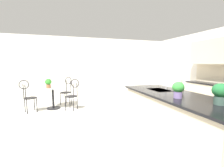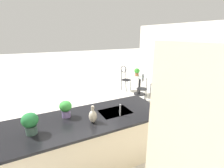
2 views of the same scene
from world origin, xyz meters
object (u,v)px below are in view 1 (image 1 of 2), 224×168
Objects in this scene: bistro_table at (53,96)px; chair_toward_desk at (73,93)px; chair_by_island at (28,95)px; chair_near_window at (67,89)px; vase_on_counter at (181,88)px; potted_plant_on_table at (48,83)px; potted_plant_counter_far at (220,93)px; potted_plant_counter_near at (178,89)px.

chair_toward_desk is (0.37, 0.64, 0.13)m from bistro_table.
chair_near_window is at bearing 120.79° from chair_by_island.
chair_by_island is at bearing -128.10° from vase_on_counter.
vase_on_counter is at bearing 33.69° from chair_near_window.
bistro_table is 0.48m from potted_plant_on_table.
potted_plant_counter_far reaches higher than vase_on_counter.
chair_toward_desk is at bearing -150.22° from potted_plant_counter_far.
potted_plant_counter_near is at bearing -47.54° from vase_on_counter.
vase_on_counter is (-0.90, 0.10, -0.07)m from potted_plant_counter_far.
potted_plant_on_table is at bearing -135.19° from vase_on_counter.
potted_plant_counter_far is 1.12× the size of vase_on_counter.
bistro_table is at bearing 109.02° from chair_by_island.
chair_near_window reaches higher than potted_plant_on_table.
chair_toward_desk is 4.01m from potted_plant_counter_far.
chair_near_window is 1.36m from chair_by_island.
potted_plant_counter_near is at bearing 26.63° from chair_near_window.
chair_by_island is 3.49× the size of potted_plant_on_table.
potted_plant_counter_near is (-0.55, -0.29, -0.02)m from potted_plant_counter_far.
chair_near_window is at bearing -167.67° from chair_toward_desk.
potted_plant_counter_near is at bearing 45.06° from chair_by_island.
potted_plant_counter_far is (3.82, 2.62, 0.66)m from bistro_table.
chair_by_island is (0.70, -1.17, 0.00)m from chair_near_window.
chair_by_island reaches higher than potted_plant_on_table.
potted_plant_counter_near reaches higher than chair_near_window.
vase_on_counter is (2.55, 2.07, 0.46)m from chair_toward_desk.
potted_plant_counter_far is 1.10× the size of potted_plant_counter_near.
potted_plant_counter_near is (3.27, 2.33, 0.64)m from bistro_table.
chair_near_window reaches higher than bistro_table.
chair_toward_desk reaches higher than bistro_table.
vase_on_counter is at bearing 39.07° from chair_toward_desk.
chair_by_island is 1.00× the size of chair_toward_desk.
potted_plant_counter_near is 1.02× the size of vase_on_counter.
bistro_table is 0.66m from chair_near_window.
vase_on_counter is at bearing 51.90° from chair_by_island.
potted_plant_on_table is at bearing -111.40° from chair_toward_desk.
potted_plant_counter_far is at bearing 42.87° from chair_by_island.
vase_on_counter is (2.68, 3.42, 0.46)m from chair_by_island.
vase_on_counter is (2.85, 2.83, 0.12)m from potted_plant_on_table.
chair_by_island is at bearing -74.20° from potted_plant_on_table.
bistro_table is 4.07m from potted_plant_counter_near.
chair_by_island is at bearing -134.94° from potted_plant_counter_near.
chair_near_window is 4.82m from potted_plant_counter_far.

